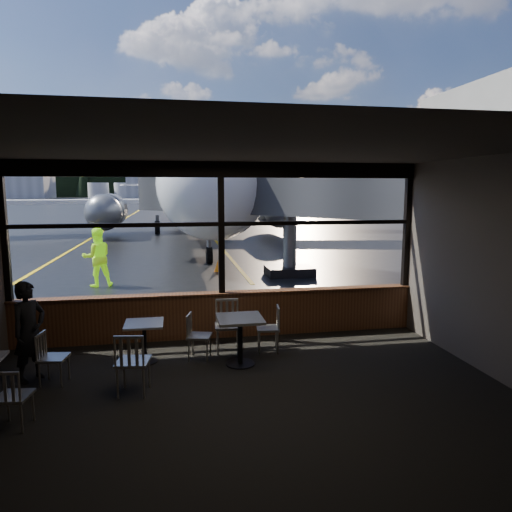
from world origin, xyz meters
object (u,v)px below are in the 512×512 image
object	(u,v)px
chair_near_w	(199,337)
ground_crew	(97,257)
chair_mid_s	(133,362)
chair_left_s	(14,397)
airliner	(192,147)
cafe_table_near	(240,341)
jet_bridge	(313,202)
cafe_table_mid	(145,343)
cone_nose	(219,265)
chair_near_n	(228,327)
passenger	(29,331)
chair_mid_w	(54,358)
chair_near_e	(268,329)

from	to	relation	value
chair_near_w	ground_crew	world-z (taller)	ground_crew
chair_mid_s	chair_left_s	bearing A→B (deg)	-143.25
airliner	cafe_table_near	world-z (taller)	airliner
cafe_table_near	chair_near_w	world-z (taller)	cafe_table_near
jet_bridge	cafe_table_mid	distance (m)	8.64
chair_mid_s	cone_nose	size ratio (longest dim) A/B	2.00
airliner	chair_left_s	bearing A→B (deg)	-97.86
chair_near_n	chair_mid_s	bearing A→B (deg)	47.75
cafe_table_near	ground_crew	size ratio (longest dim) A/B	0.46
ground_crew	cone_nose	distance (m)	4.45
passenger	chair_near_n	bearing A→B (deg)	-42.40
airliner	chair_near_n	xyz separation A→B (m)	(-0.39, -23.15, -5.33)
jet_bridge	cafe_table_near	distance (m)	8.14
cafe_table_near	passenger	xyz separation A→B (m)	(-3.30, -0.05, 0.37)
chair_mid_s	chair_mid_w	xyz separation A→B (m)	(-1.23, 0.57, -0.07)
chair_mid_s	passenger	distance (m)	1.82
chair_mid_s	passenger	size ratio (longest dim) A/B	0.61
chair_near_w	chair_near_n	bearing A→B (deg)	132.68
chair_near_e	chair_mid_w	bearing A→B (deg)	110.95
chair_left_s	cone_nose	xyz separation A→B (m)	(3.60, 10.70, -0.17)
chair_near_w	chair_mid_w	xyz separation A→B (m)	(-2.25, -0.64, -0.00)
jet_bridge	cone_nose	bearing A→B (deg)	144.53
chair_near_n	cone_nose	size ratio (longest dim) A/B	2.02
chair_near_w	cone_nose	bearing A→B (deg)	-172.96
jet_bridge	chair_mid_s	distance (m)	9.64
chair_mid_s	ground_crew	bearing A→B (deg)	110.80
airliner	chair_mid_s	bearing A→B (deg)	-94.91
cafe_table_near	cone_nose	size ratio (longest dim) A/B	1.74
jet_bridge	cone_nose	size ratio (longest dim) A/B	24.67
chair_near_w	chair_left_s	bearing A→B (deg)	-36.22
chair_left_s	cone_nose	world-z (taller)	chair_left_s
chair_near_w	chair_left_s	world-z (taller)	chair_near_w
chair_near_w	cafe_table_mid	bearing A→B (deg)	-76.41
airliner	passenger	bearing A→B (deg)	-98.87
passenger	chair_left_s	bearing A→B (deg)	-136.48
chair_left_s	cone_nose	size ratio (longest dim) A/B	1.70
cone_nose	jet_bridge	bearing A→B (deg)	-35.47
chair_near_n	chair_mid_w	xyz separation A→B (m)	(-2.78, -0.93, -0.07)
chair_mid_w	passenger	xyz separation A→B (m)	(-0.38, 0.22, 0.38)
jet_bridge	chair_near_w	distance (m)	8.13
airliner	chair_near_e	world-z (taller)	airliner
cafe_table_near	chair_mid_s	size ratio (longest dim) A/B	0.87
passenger	cone_nose	distance (m)	9.96
ground_crew	cone_nose	size ratio (longest dim) A/B	3.80
airliner	chair_near_n	distance (m)	23.76
jet_bridge	chair_near_w	xyz separation A→B (m)	(-4.12, -6.66, -2.16)
airliner	jet_bridge	world-z (taller)	airliner
chair_mid_s	chair_left_s	size ratio (longest dim) A/B	1.17
chair_mid_w	cone_nose	world-z (taller)	chair_mid_w
chair_near_n	chair_mid_s	xyz separation A→B (m)	(-1.56, -1.49, -0.00)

